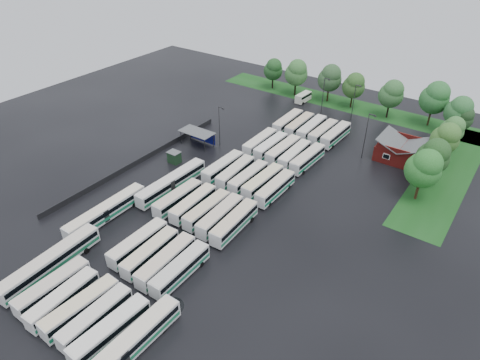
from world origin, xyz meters
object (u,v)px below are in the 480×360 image
Objects in this scene: brick_building at (401,152)px; artic_bus_east at (125,350)px; artic_bus_west_a at (51,262)px; minibus at (303,97)px.

artic_bus_east is (-11.91, -69.62, -0.06)m from brick_building.
brick_building is 0.58× the size of artic_bus_west_a.
artic_bus_east reaches higher than minibus.
brick_building is 0.57× the size of artic_bus_east.
artic_bus_west_a is at bearing -116.66° from brick_building.
artic_bus_east reaches higher than artic_bus_west_a.
brick_building is 1.71× the size of minibus.
artic_bus_west_a is 21.45m from artic_bus_east.
minibus is (-0.49, 82.44, -0.39)m from artic_bus_west_a.
artic_bus_west_a is at bearing 169.99° from artic_bus_east.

